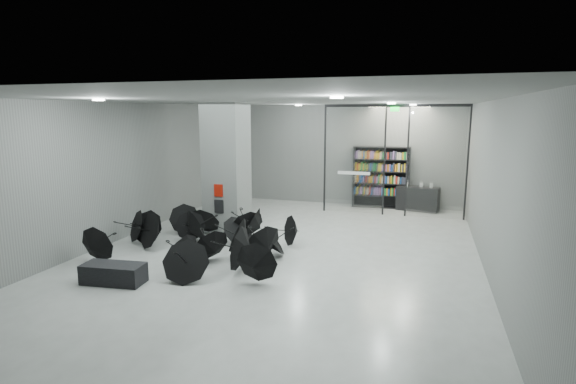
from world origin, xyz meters
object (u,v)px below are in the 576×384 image
(bookshelf, at_px, (381,177))
(umbrella_cluster, at_px, (210,241))
(shop_counter, at_px, (418,199))
(column, at_px, (227,167))
(bench, at_px, (114,273))

(bookshelf, distance_m, umbrella_cluster, 8.16)
(shop_counter, distance_m, umbrella_cluster, 8.74)
(bookshelf, relative_size, umbrella_cluster, 0.44)
(column, bearing_deg, bookshelf, 47.36)
(column, relative_size, shop_counter, 2.59)
(column, xyz_separation_m, umbrella_cluster, (0.62, -2.44, -1.70))
(bookshelf, bearing_deg, shop_counter, -10.24)
(umbrella_cluster, bearing_deg, shop_counter, 53.61)
(shop_counter, relative_size, umbrella_cluster, 0.28)
(bookshelf, relative_size, shop_counter, 1.56)
(bench, relative_size, umbrella_cluster, 0.25)
(bench, bearing_deg, bookshelf, 57.38)
(bench, height_order, shop_counter, shop_counter)
(bench, bearing_deg, column, 78.83)
(bookshelf, height_order, shop_counter, bookshelf)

